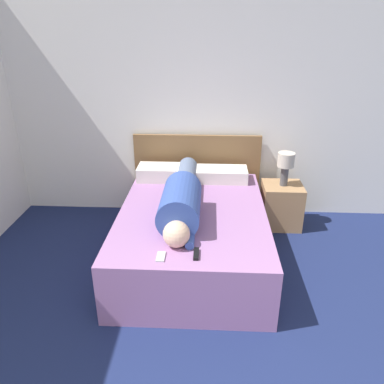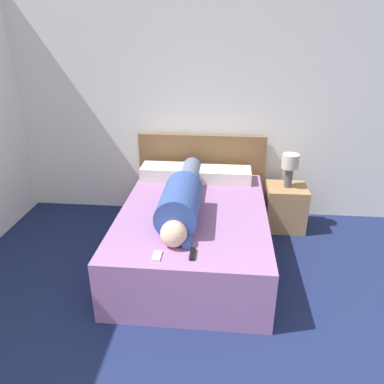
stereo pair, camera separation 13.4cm
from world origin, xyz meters
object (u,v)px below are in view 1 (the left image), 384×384
pillow_second (220,174)px  pillow_near_headboard (166,173)px  table_lamp (286,164)px  nightstand (281,205)px  tv_remote (196,254)px  cell_phone (161,257)px  person_lying (182,198)px  bed (193,235)px

pillow_second → pillow_near_headboard: bearing=180.0°
table_lamp → pillow_near_headboard: table_lamp is taller
nightstand → tv_remote: tv_remote is taller
nightstand → cell_phone: cell_phone is taller
pillow_near_headboard → pillow_second: 0.61m
person_lying → cell_phone: 0.76m
pillow_near_headboard → pillow_second: pillow_near_headboard is taller
bed → person_lying: size_ratio=1.16×
table_lamp → pillow_near_headboard: bearing=179.3°
pillow_second → nightstand: bearing=-1.3°
pillow_second → tv_remote: size_ratio=4.00×
table_lamp → cell_phone: size_ratio=2.91×
table_lamp → pillow_second: table_lamp is taller
person_lying → tv_remote: size_ratio=11.09×
cell_phone → bed: bearing=75.9°
bed → pillow_second: bearing=70.3°
cell_phone → person_lying: bearing=81.8°
person_lying → pillow_near_headboard: person_lying is taller
nightstand → table_lamp: 0.51m
pillow_second → cell_phone: (-0.47, -1.56, -0.06)m
cell_phone → pillow_near_headboard: bearing=95.0°
table_lamp → pillow_near_headboard: 1.33m
person_lying → tv_remote: person_lying is taller
nightstand → cell_phone: (-1.18, -1.55, 0.30)m
pillow_near_headboard → cell_phone: (0.14, -1.56, -0.07)m
person_lying → pillow_second: 0.90m
bed → tv_remote: (0.06, -0.76, 0.28)m
tv_remote → person_lying: bearing=102.8°
person_lying → nightstand: bearing=36.7°
bed → nightstand: size_ratio=3.84×
nightstand → tv_remote: 1.79m
table_lamp → tv_remote: bearing=-121.4°
nightstand → pillow_near_headboard: size_ratio=0.80×
bed → pillow_near_headboard: pillow_near_headboard is taller
pillow_second → tv_remote: bearing=-97.8°
nightstand → pillow_second: 0.80m
nightstand → pillow_second: (-0.71, 0.02, 0.36)m
tv_remote → pillow_second: bearing=82.2°
tv_remote → table_lamp: bearing=58.6°
nightstand → person_lying: person_lying is taller
cell_phone → table_lamp: bearing=52.6°
pillow_near_headboard → bed: bearing=-65.9°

